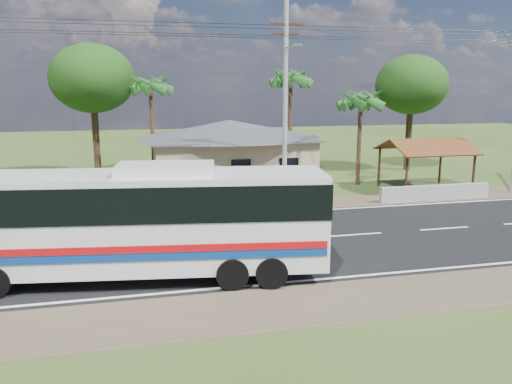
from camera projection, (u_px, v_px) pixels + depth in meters
ground at (259, 242)px, 21.55m from camera, size 120.00×120.00×0.00m
road at (259, 242)px, 21.54m from camera, size 120.00×16.00×0.03m
house at (229, 146)px, 33.61m from camera, size 12.40×10.00×5.00m
waiting_shed at (426, 148)px, 31.91m from camera, size 5.20×4.48×3.35m
concrete_barrier at (435, 193)px, 29.40m from camera, size 7.00×0.30×0.90m
utility_poles at (280, 102)px, 27.12m from camera, size 32.80×2.22×11.00m
palm_near at (361, 100)px, 32.92m from camera, size 2.80×2.80×6.70m
palm_mid at (291, 78)px, 36.15m from camera, size 2.80×2.80×8.20m
palm_far at (150, 85)px, 34.56m from camera, size 2.80×2.80×7.70m
tree_behind_house at (92, 79)px, 35.50m from camera, size 6.00×6.00×9.61m
tree_behind_shed at (412, 85)px, 38.90m from camera, size 5.60×5.60×9.02m
coach_bus at (136, 215)px, 16.96m from camera, size 13.25×4.50×4.04m
motorcycle at (302, 191)px, 29.94m from camera, size 1.72×0.69×0.89m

